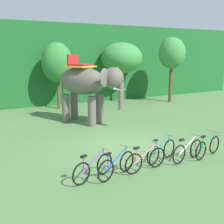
{
  "coord_description": "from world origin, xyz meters",
  "views": [
    {
      "loc": [
        -5.57,
        -9.47,
        3.86
      ],
      "look_at": [
        -0.11,
        1.0,
        1.3
      ],
      "focal_mm": 43.83,
      "sensor_mm": 36.0,
      "label": 1
    }
  ],
  "objects_px": {
    "bike_purple": "(93,168)",
    "bike_blue": "(117,165)",
    "bike_pink": "(146,160)",
    "bike_green": "(208,147)",
    "elephant": "(87,84)",
    "bike_white": "(188,151)",
    "bike_teal": "(161,151)",
    "tree_center_right": "(122,58)",
    "tree_far_right": "(57,63)",
    "tree_left": "(172,54)"
  },
  "relations": [
    {
      "from": "bike_purple",
      "to": "bike_blue",
      "type": "xyz_separation_m",
      "value": [
        0.73,
        -0.16,
        0.0
      ]
    },
    {
      "from": "tree_center_right",
      "to": "bike_pink",
      "type": "relative_size",
      "value": 2.74
    },
    {
      "from": "tree_center_right",
      "to": "bike_blue",
      "type": "xyz_separation_m",
      "value": [
        -6.89,
        -11.89,
        -3.09
      ]
    },
    {
      "from": "tree_center_right",
      "to": "bike_teal",
      "type": "distance_m",
      "value": 12.87
    },
    {
      "from": "tree_far_right",
      "to": "bike_purple",
      "type": "xyz_separation_m",
      "value": [
        -2.32,
        -11.33,
        -2.82
      ]
    },
    {
      "from": "bike_pink",
      "to": "bike_green",
      "type": "distance_m",
      "value": 2.8
    },
    {
      "from": "tree_far_right",
      "to": "bike_white",
      "type": "distance_m",
      "value": 11.94
    },
    {
      "from": "bike_pink",
      "to": "bike_green",
      "type": "relative_size",
      "value": 1.02
    },
    {
      "from": "bike_purple",
      "to": "bike_green",
      "type": "height_order",
      "value": "same"
    },
    {
      "from": "tree_center_right",
      "to": "bike_purple",
      "type": "distance_m",
      "value": 14.32
    },
    {
      "from": "elephant",
      "to": "bike_green",
      "type": "xyz_separation_m",
      "value": [
        2.06,
        -6.83,
        -1.82
      ]
    },
    {
      "from": "elephant",
      "to": "bike_teal",
      "type": "bearing_deg",
      "value": -87.89
    },
    {
      "from": "tree_center_right",
      "to": "bike_purple",
      "type": "height_order",
      "value": "tree_center_right"
    },
    {
      "from": "bike_purple",
      "to": "bike_blue",
      "type": "distance_m",
      "value": 0.75
    },
    {
      "from": "tree_far_right",
      "to": "bike_teal",
      "type": "distance_m",
      "value": 11.48
    },
    {
      "from": "bike_teal",
      "to": "tree_left",
      "type": "bearing_deg",
      "value": 49.33
    },
    {
      "from": "bike_pink",
      "to": "bike_green",
      "type": "xyz_separation_m",
      "value": [
        2.8,
        -0.04,
        0.0
      ]
    },
    {
      "from": "tree_left",
      "to": "bike_blue",
      "type": "bearing_deg",
      "value": -135.88
    },
    {
      "from": "bike_teal",
      "to": "tree_center_right",
      "type": "bearing_deg",
      "value": 67.19
    },
    {
      "from": "tree_center_right",
      "to": "bike_white",
      "type": "relative_size",
      "value": 2.77
    },
    {
      "from": "bike_purple",
      "to": "tree_center_right",
      "type": "bearing_deg",
      "value": 56.97
    },
    {
      "from": "bike_purple",
      "to": "bike_green",
      "type": "distance_m",
      "value": 4.61
    },
    {
      "from": "elephant",
      "to": "bike_white",
      "type": "distance_m",
      "value": 7.1
    },
    {
      "from": "tree_left",
      "to": "bike_pink",
      "type": "xyz_separation_m",
      "value": [
        -9.27,
        -10.08,
        -3.42
      ]
    },
    {
      "from": "tree_center_right",
      "to": "bike_pink",
      "type": "bearing_deg",
      "value": -115.99
    },
    {
      "from": "tree_far_right",
      "to": "elephant",
      "type": "bearing_deg",
      "value": -87.36
    },
    {
      "from": "bike_teal",
      "to": "bike_white",
      "type": "relative_size",
      "value": 0.98
    },
    {
      "from": "tree_center_right",
      "to": "bike_pink",
      "type": "height_order",
      "value": "tree_center_right"
    },
    {
      "from": "elephant",
      "to": "bike_blue",
      "type": "height_order",
      "value": "elephant"
    },
    {
      "from": "bike_purple",
      "to": "bike_white",
      "type": "bearing_deg",
      "value": -3.12
    },
    {
      "from": "tree_left",
      "to": "bike_white",
      "type": "height_order",
      "value": "tree_left"
    },
    {
      "from": "tree_center_right",
      "to": "bike_green",
      "type": "distance_m",
      "value": 12.73
    },
    {
      "from": "bike_white",
      "to": "bike_green",
      "type": "bearing_deg",
      "value": -3.51
    },
    {
      "from": "tree_left",
      "to": "bike_blue",
      "type": "relative_size",
      "value": 3.12
    },
    {
      "from": "tree_left",
      "to": "bike_pink",
      "type": "bearing_deg",
      "value": -132.62
    },
    {
      "from": "bike_green",
      "to": "tree_left",
      "type": "bearing_deg",
      "value": 57.41
    },
    {
      "from": "elephant",
      "to": "bike_teal",
      "type": "relative_size",
      "value": 2.45
    },
    {
      "from": "tree_center_right",
      "to": "bike_teal",
      "type": "height_order",
      "value": "tree_center_right"
    },
    {
      "from": "tree_center_right",
      "to": "bike_green",
      "type": "bearing_deg",
      "value": -104.14
    },
    {
      "from": "bike_teal",
      "to": "bike_green",
      "type": "bearing_deg",
      "value": -14.33
    },
    {
      "from": "bike_purple",
      "to": "bike_blue",
      "type": "bearing_deg",
      "value": -12.5
    },
    {
      "from": "elephant",
      "to": "bike_purple",
      "type": "xyz_separation_m",
      "value": [
        -2.54,
        -6.57,
        -1.82
      ]
    },
    {
      "from": "bike_purple",
      "to": "bike_pink",
      "type": "xyz_separation_m",
      "value": [
        1.8,
        -0.22,
        0.0
      ]
    },
    {
      "from": "bike_purple",
      "to": "bike_teal",
      "type": "bearing_deg",
      "value": 4.31
    },
    {
      "from": "tree_far_right",
      "to": "bike_purple",
      "type": "distance_m",
      "value": 11.9
    },
    {
      "from": "tree_far_right",
      "to": "bike_green",
      "type": "xyz_separation_m",
      "value": [
        2.28,
        -11.59,
        -2.82
      ]
    },
    {
      "from": "bike_pink",
      "to": "bike_teal",
      "type": "distance_m",
      "value": 1.07
    },
    {
      "from": "tree_far_right",
      "to": "bike_pink",
      "type": "bearing_deg",
      "value": -92.6
    },
    {
      "from": "tree_far_right",
      "to": "bike_pink",
      "type": "height_order",
      "value": "tree_far_right"
    },
    {
      "from": "bike_purple",
      "to": "bike_green",
      "type": "xyz_separation_m",
      "value": [
        4.6,
        -0.26,
        0.0
      ]
    }
  ]
}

